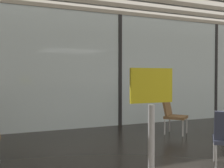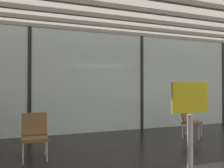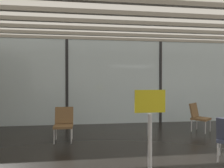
% 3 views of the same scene
% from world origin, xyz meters
% --- Properties ---
extents(glass_curtain_wall, '(14.00, 0.08, 3.08)m').
position_xyz_m(glass_curtain_wall, '(0.00, 5.20, 1.54)').
color(glass_curtain_wall, silver).
rests_on(glass_curtain_wall, ground).
extents(window_mullion_1, '(0.10, 0.12, 3.08)m').
position_xyz_m(window_mullion_1, '(0.00, 5.20, 1.54)').
color(window_mullion_1, black).
rests_on(window_mullion_1, ground).
extents(window_mullion_2, '(0.10, 0.12, 3.08)m').
position_xyz_m(window_mullion_2, '(3.50, 5.20, 1.54)').
color(window_mullion_2, black).
rests_on(window_mullion_2, ground).
extents(parked_airplane, '(14.26, 4.05, 4.05)m').
position_xyz_m(parked_airplane, '(-0.19, 11.30, 2.02)').
color(parked_airplane, '#B2BCD6').
rests_on(parked_airplane, ground).
extents(lounge_chair_2, '(0.70, 0.71, 0.87)m').
position_xyz_m(lounge_chair_2, '(0.65, 3.63, 0.49)').
color(lounge_chair_2, brown).
rests_on(lounge_chair_2, ground).
extents(info_sign, '(0.44, 0.32, 1.44)m').
position_xyz_m(info_sign, '(-1.97, 0.35, 0.68)').
color(info_sign, '#333333').
rests_on(info_sign, ground).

